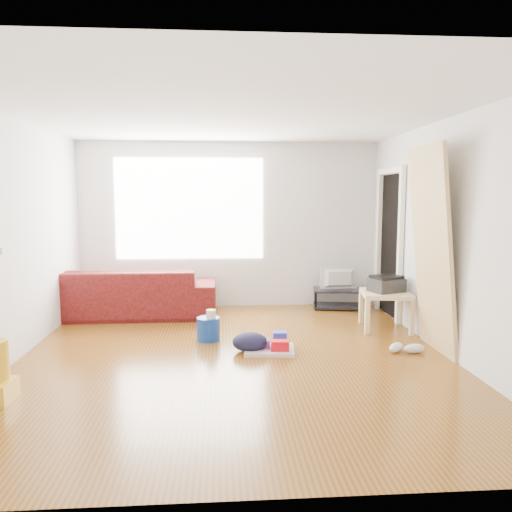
{
  "coord_description": "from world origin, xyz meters",
  "views": [
    {
      "loc": [
        -0.14,
        -5.09,
        1.68
      ],
      "look_at": [
        0.27,
        0.6,
        1.0
      ],
      "focal_mm": 35.0,
      "sensor_mm": 36.0,
      "label": 1
    }
  ],
  "objects": [
    {
      "name": "room",
      "position": [
        0.07,
        0.15,
        1.25
      ],
      "size": [
        4.51,
        5.01,
        2.51
      ],
      "color": "#603310",
      "rests_on": "ground"
    },
    {
      "name": "sofa",
      "position": [
        -1.39,
        1.95,
        0.0
      ],
      "size": [
        2.35,
        0.92,
        0.69
      ],
      "primitive_type": "imported",
      "rotation": [
        0.0,
        0.0,
        3.14
      ],
      "color": "black",
      "rests_on": "ground"
    },
    {
      "name": "tv_stand",
      "position": [
        1.65,
        2.22,
        0.15
      ],
      "size": [
        0.84,
        0.57,
        0.29
      ],
      "rotation": [
        0.0,
        0.0,
        -0.17
      ],
      "color": "black",
      "rests_on": "ground"
    },
    {
      "name": "tv",
      "position": [
        1.65,
        2.22,
        0.46
      ],
      "size": [
        0.57,
        0.07,
        0.33
      ],
      "primitive_type": "imported",
      "rotation": [
        0.0,
        0.0,
        3.14
      ],
      "color": "black",
      "rests_on": "tv_stand"
    },
    {
      "name": "side_table",
      "position": [
        1.95,
        0.99,
        0.41
      ],
      "size": [
        0.67,
        0.67,
        0.48
      ],
      "rotation": [
        0.0,
        0.0,
        -0.15
      ],
      "color": "beige",
      "rests_on": "ground"
    },
    {
      "name": "printer",
      "position": [
        1.95,
        0.99,
        0.59
      ],
      "size": [
        0.48,
        0.42,
        0.21
      ],
      "rotation": [
        0.0,
        0.0,
        0.36
      ],
      "color": "black",
      "rests_on": "side_table"
    },
    {
      "name": "bucket",
      "position": [
        -0.29,
        0.65,
        0.0
      ],
      "size": [
        0.34,
        0.34,
        0.27
      ],
      "primitive_type": "cylinder",
      "rotation": [
        0.0,
        0.0,
        0.32
      ],
      "color": "#113996",
      "rests_on": "ground"
    },
    {
      "name": "toilet_paper",
      "position": [
        -0.26,
        0.62,
        0.19
      ],
      "size": [
        0.11,
        0.11,
        0.1
      ],
      "primitive_type": "cylinder",
      "color": "beige",
      "rests_on": "bucket"
    },
    {
      "name": "cleaning_tray",
      "position": [
        0.4,
        0.17,
        0.06
      ],
      "size": [
        0.57,
        0.48,
        0.19
      ],
      "rotation": [
        0.0,
        0.0,
        -0.1
      ],
      "color": "beige",
      "rests_on": "ground"
    },
    {
      "name": "backpack",
      "position": [
        0.17,
        0.18,
        0.0
      ],
      "size": [
        0.42,
        0.35,
        0.21
      ],
      "primitive_type": "ellipsoid",
      "rotation": [
        0.0,
        0.0,
        -0.12
      ],
      "color": "#151632",
      "rests_on": "ground"
    },
    {
      "name": "sneakers",
      "position": [
        1.85,
        0.03,
        0.05
      ],
      "size": [
        0.44,
        0.25,
        0.1
      ],
      "rotation": [
        0.0,
        0.0,
        0.35
      ],
      "color": "silver",
      "rests_on": "ground"
    },
    {
      "name": "door_panel",
      "position": [
        2.13,
        0.09,
        0.0
      ],
      "size": [
        0.28,
        0.89,
        2.22
      ],
      "primitive_type": "cube",
      "rotation": [
        0.0,
        -0.1,
        0.0
      ],
      "color": "tan",
      "rests_on": "ground"
    }
  ]
}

